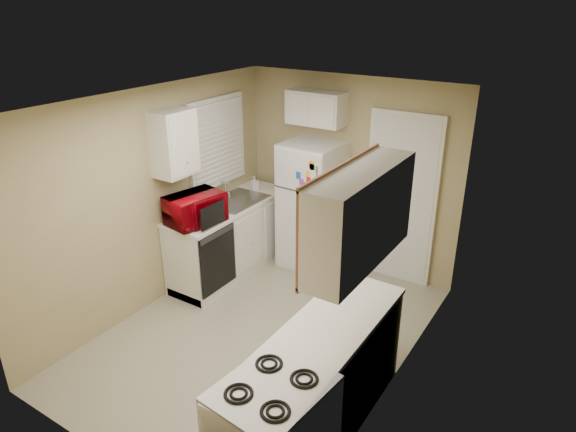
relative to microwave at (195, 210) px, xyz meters
The scene contains 18 objects.
floor 1.52m from the microwave, 14.38° to the right, with size 3.80×3.80×0.00m, color #B6AF94.
ceiling 1.74m from the microwave, 14.38° to the right, with size 3.80×3.80×0.00m, color white.
wall_left 0.45m from the microwave, 140.26° to the right, with size 3.80×3.80×0.00m, color tan.
wall_right 2.49m from the microwave, ahead, with size 3.80×3.80×0.00m, color tan.
wall_back 1.95m from the microwave, 56.65° to the left, with size 2.80×2.80×0.00m, color tan.
wall_front 2.43m from the microwave, 63.80° to the right, with size 2.80×2.80×0.00m, color tan.
left_counter 0.87m from the microwave, 92.74° to the left, with size 0.60×1.80×0.90m, color silver.
dishwasher 0.62m from the microwave, ahead, with size 0.03×0.58×0.72m, color black.
sink 0.80m from the microwave, 92.21° to the left, with size 0.54×0.74×0.16m, color gray.
microwave is the anchor object (origin of this frame).
soap_bottle 1.20m from the microwave, 93.21° to the left, with size 0.08×0.08×0.18m, color silver.
window_blinds 0.99m from the microwave, 110.49° to the left, with size 0.10×0.98×1.08m, color silver.
upper_cabinet_left 0.77m from the microwave, 163.20° to the right, with size 0.30×0.45×0.70m, color silver.
refrigerator 1.52m from the microwave, 61.21° to the left, with size 0.67×0.65×1.62m, color silver.
cabinet_over_fridge 1.88m from the microwave, 65.58° to the left, with size 0.70×0.30×0.40m, color silver.
interior_door 2.38m from the microwave, 41.85° to the left, with size 0.86×0.06×2.08m, color silver.
right_counter 2.49m from the microwave, 26.34° to the right, with size 0.60×2.00×0.90m, color silver.
upper_cabinet_right 2.56m from the microwave, 18.46° to the right, with size 0.30×1.20×0.70m, color silver.
Camera 1 is at (2.60, -3.56, 3.24)m, focal length 32.00 mm.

